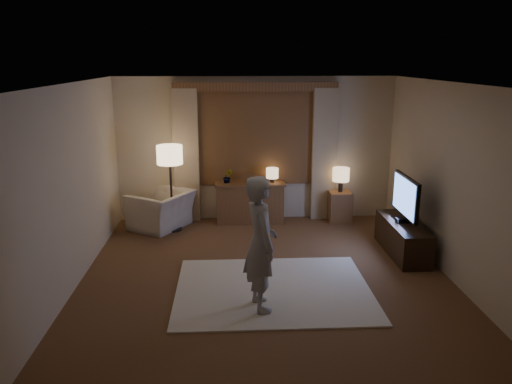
{
  "coord_description": "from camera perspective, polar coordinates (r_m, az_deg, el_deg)",
  "views": [
    {
      "loc": [
        -0.47,
        -6.19,
        2.9
      ],
      "look_at": [
        -0.1,
        0.6,
        1.07
      ],
      "focal_mm": 35.0,
      "sensor_mm": 36.0,
      "label": 1
    }
  ],
  "objects": [
    {
      "name": "room",
      "position": [
        6.89,
        0.91,
        1.89
      ],
      "size": [
        5.04,
        5.54,
        2.64
      ],
      "color": "brown",
      "rests_on": "ground"
    },
    {
      "name": "rug",
      "position": [
        6.57,
        1.98,
        -11.06
      ],
      "size": [
        2.5,
        2.0,
        0.02
      ],
      "primitive_type": "cube",
      "color": "beige",
      "rests_on": "floor"
    },
    {
      "name": "sideboard",
      "position": [
        9.06,
        -0.68,
        -1.31
      ],
      "size": [
        1.2,
        0.4,
        0.7
      ],
      "primitive_type": "cube",
      "color": "brown",
      "rests_on": "floor"
    },
    {
      "name": "picture_frame",
      "position": [
        8.95,
        -0.69,
        1.46
      ],
      "size": [
        0.16,
        0.02,
        0.2
      ],
      "primitive_type": "cube",
      "color": "brown",
      "rests_on": "sideboard"
    },
    {
      "name": "plant",
      "position": [
        8.93,
        -3.26,
        1.74
      ],
      "size": [
        0.17,
        0.13,
        0.3
      ],
      "primitive_type": "imported",
      "color": "#999999",
      "rests_on": "sideboard"
    },
    {
      "name": "table_lamp_sideboard",
      "position": [
        8.95,
        1.87,
        2.1
      ],
      "size": [
        0.22,
        0.22,
        0.3
      ],
      "color": "black",
      "rests_on": "sideboard"
    },
    {
      "name": "floor_lamp",
      "position": [
        8.53,
        -9.82,
        3.68
      ],
      "size": [
        0.43,
        0.43,
        1.49
      ],
      "color": "black",
      "rests_on": "floor"
    },
    {
      "name": "armchair",
      "position": [
        8.92,
        -10.76,
        -2.03
      ],
      "size": [
        1.26,
        1.3,
        0.65
      ],
      "primitive_type": "imported",
      "rotation": [
        0.0,
        0.0,
        -2.11
      ],
      "color": "beige",
      "rests_on": "floor"
    },
    {
      "name": "side_table",
      "position": [
        9.25,
        9.53,
        -1.64
      ],
      "size": [
        0.4,
        0.4,
        0.56
      ],
      "primitive_type": "cube",
      "color": "brown",
      "rests_on": "floor"
    },
    {
      "name": "table_lamp_side",
      "position": [
        9.1,
        9.69,
        1.91
      ],
      "size": [
        0.3,
        0.3,
        0.44
      ],
      "color": "black",
      "rests_on": "side_table"
    },
    {
      "name": "tv_stand",
      "position": [
        7.96,
        16.4,
        -5.05
      ],
      "size": [
        0.45,
        1.4,
        0.5
      ],
      "primitive_type": "cube",
      "color": "black",
      "rests_on": "floor"
    },
    {
      "name": "tv",
      "position": [
        7.77,
        16.74,
        -0.6
      ],
      "size": [
        0.24,
        0.99,
        0.71
      ],
      "color": "black",
      "rests_on": "tv_stand"
    },
    {
      "name": "person",
      "position": [
        5.8,
        0.52,
        -5.9
      ],
      "size": [
        0.5,
        0.66,
        1.61
      ],
      "primitive_type": "imported",
      "rotation": [
        0.0,
        0.0,
        1.79
      ],
      "color": "#B8B1AA",
      "rests_on": "rug"
    }
  ]
}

